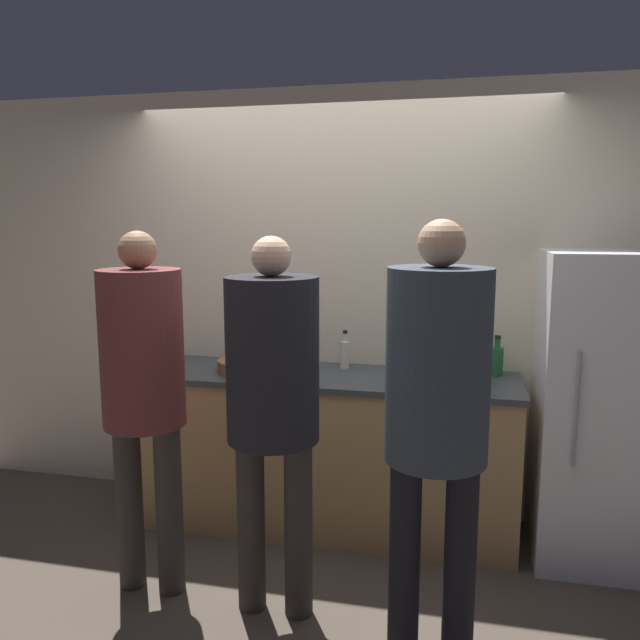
% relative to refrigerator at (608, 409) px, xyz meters
% --- Properties ---
extents(ground_plane, '(14.00, 14.00, 0.00)m').
position_rel_refrigerator_xyz_m(ground_plane, '(-1.51, -0.34, -0.83)').
color(ground_plane, '#4C4238').
extents(wall_back, '(5.20, 0.06, 2.60)m').
position_rel_refrigerator_xyz_m(wall_back, '(-1.51, 0.34, 0.47)').
color(wall_back, beige).
rests_on(wall_back, ground_plane).
extents(counter, '(2.19, 0.66, 0.93)m').
position_rel_refrigerator_xyz_m(counter, '(-1.51, 0.02, -0.36)').
color(counter, tan).
rests_on(counter, ground_plane).
extents(refrigerator, '(0.72, 0.66, 1.66)m').
position_rel_refrigerator_xyz_m(refrigerator, '(0.00, 0.00, 0.00)').
color(refrigerator, white).
rests_on(refrigerator, ground_plane).
extents(person_left, '(0.39, 0.39, 1.77)m').
position_rel_refrigerator_xyz_m(person_left, '(-2.23, -0.82, 0.25)').
color(person_left, '#38332D').
rests_on(person_left, ground_plane).
extents(person_center, '(0.41, 0.41, 1.75)m').
position_rel_refrigerator_xyz_m(person_center, '(-1.58, -0.86, 0.25)').
color(person_center, '#38332D').
rests_on(person_center, ground_plane).
extents(person_right, '(0.41, 0.41, 1.82)m').
position_rel_refrigerator_xyz_m(person_right, '(-0.86, -1.03, 0.29)').
color(person_right, black).
rests_on(person_right, ground_plane).
extents(fruit_bowl, '(0.35, 0.35, 0.11)m').
position_rel_refrigerator_xyz_m(fruit_bowl, '(-1.99, -0.03, 0.14)').
color(fruit_bowl, brown).
rests_on(fruit_bowl, counter).
extents(utensil_crock, '(0.12, 0.12, 0.26)m').
position_rel_refrigerator_xyz_m(utensil_crock, '(-1.75, 0.09, 0.18)').
color(utensil_crock, '#3D424C').
rests_on(utensil_crock, counter).
extents(bottle_clear, '(0.06, 0.06, 0.23)m').
position_rel_refrigerator_xyz_m(bottle_clear, '(-1.45, 0.18, 0.19)').
color(bottle_clear, silver).
rests_on(bottle_clear, counter).
extents(bottle_green, '(0.07, 0.07, 0.23)m').
position_rel_refrigerator_xyz_m(bottle_green, '(-0.56, 0.19, 0.19)').
color(bottle_green, '#236033').
rests_on(bottle_green, counter).
extents(cup_yellow, '(0.08, 0.08, 0.10)m').
position_rel_refrigerator_xyz_m(cup_yellow, '(-1.10, 0.22, 0.15)').
color(cup_yellow, gold).
rests_on(cup_yellow, counter).
extents(potted_plant, '(0.18, 0.18, 0.27)m').
position_rel_refrigerator_xyz_m(potted_plant, '(-0.78, 0.16, 0.25)').
color(potted_plant, beige).
rests_on(potted_plant, counter).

